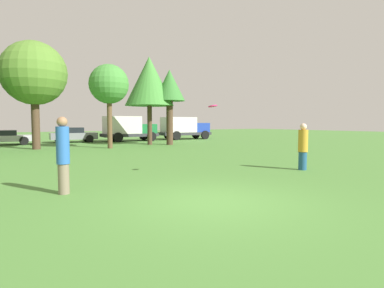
{
  "coord_description": "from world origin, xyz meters",
  "views": [
    {
      "loc": [
        -4.12,
        -5.62,
        1.79
      ],
      "look_at": [
        1.48,
        3.21,
        1.07
      ],
      "focal_mm": 29.05,
      "sensor_mm": 36.0,
      "label": 1
    }
  ],
  "objects_px": {
    "frisbee": "(213,106)",
    "tree_3": "(109,85)",
    "person_thrower": "(63,154)",
    "tree_4": "(149,82)",
    "tree_2": "(34,74)",
    "delivery_truck_blue": "(184,127)",
    "parked_car_silver": "(3,137)",
    "delivery_truck_green": "(128,128)",
    "tree_5": "(169,88)",
    "parked_car_grey": "(73,135)",
    "person_catcher": "(303,146)"
  },
  "relations": [
    {
      "from": "tree_2",
      "to": "person_catcher",
      "type": "bearing_deg",
      "value": -64.12
    },
    {
      "from": "tree_4",
      "to": "tree_5",
      "type": "xyz_separation_m",
      "value": [
        1.34,
        -0.92,
        -0.48
      ]
    },
    {
      "from": "tree_3",
      "to": "tree_5",
      "type": "bearing_deg",
      "value": 9.48
    },
    {
      "from": "parked_car_grey",
      "to": "delivery_truck_green",
      "type": "bearing_deg",
      "value": -7.84
    },
    {
      "from": "tree_2",
      "to": "tree_5",
      "type": "bearing_deg",
      "value": -5.72
    },
    {
      "from": "tree_2",
      "to": "delivery_truck_blue",
      "type": "height_order",
      "value": "tree_2"
    },
    {
      "from": "parked_car_grey",
      "to": "frisbee",
      "type": "bearing_deg",
      "value": -86.89
    },
    {
      "from": "parked_car_grey",
      "to": "delivery_truck_blue",
      "type": "distance_m",
      "value": 11.2
    },
    {
      "from": "parked_car_silver",
      "to": "delivery_truck_blue",
      "type": "xyz_separation_m",
      "value": [
        16.55,
        -0.52,
        0.64
      ]
    },
    {
      "from": "tree_5",
      "to": "delivery_truck_blue",
      "type": "height_order",
      "value": "tree_5"
    },
    {
      "from": "tree_5",
      "to": "tree_2",
      "type": "bearing_deg",
      "value": 174.28
    },
    {
      "from": "tree_4",
      "to": "delivery_truck_blue",
      "type": "height_order",
      "value": "tree_4"
    },
    {
      "from": "tree_5",
      "to": "parked_car_silver",
      "type": "relative_size",
      "value": 1.34
    },
    {
      "from": "frisbee",
      "to": "tree_3",
      "type": "xyz_separation_m",
      "value": [
        0.76,
        13.11,
        2.06
      ]
    },
    {
      "from": "delivery_truck_green",
      "to": "tree_5",
      "type": "bearing_deg",
      "value": -77.23
    },
    {
      "from": "person_thrower",
      "to": "tree_3",
      "type": "distance_m",
      "value": 14.47
    },
    {
      "from": "person_thrower",
      "to": "tree_4",
      "type": "bearing_deg",
      "value": 62.44
    },
    {
      "from": "person_thrower",
      "to": "person_catcher",
      "type": "distance_m",
      "value": 8.41
    },
    {
      "from": "person_catcher",
      "to": "delivery_truck_green",
      "type": "relative_size",
      "value": 0.33
    },
    {
      "from": "person_catcher",
      "to": "delivery_truck_blue",
      "type": "distance_m",
      "value": 22.13
    },
    {
      "from": "tree_4",
      "to": "parked_car_grey",
      "type": "distance_m",
      "value": 9.06
    },
    {
      "from": "person_thrower",
      "to": "delivery_truck_blue",
      "type": "height_order",
      "value": "delivery_truck_blue"
    },
    {
      "from": "person_thrower",
      "to": "tree_3",
      "type": "height_order",
      "value": "tree_3"
    },
    {
      "from": "tree_4",
      "to": "delivery_truck_green",
      "type": "distance_m",
      "value": 6.69
    },
    {
      "from": "frisbee",
      "to": "tree_3",
      "type": "height_order",
      "value": "tree_3"
    },
    {
      "from": "tree_3",
      "to": "tree_5",
      "type": "xyz_separation_m",
      "value": [
        5.18,
        0.86,
        0.21
      ]
    },
    {
      "from": "tree_4",
      "to": "parked_car_silver",
      "type": "relative_size",
      "value": 1.57
    },
    {
      "from": "tree_4",
      "to": "frisbee",
      "type": "bearing_deg",
      "value": -107.16
    },
    {
      "from": "parked_car_grey",
      "to": "tree_5",
      "type": "bearing_deg",
      "value": -47.85
    },
    {
      "from": "parked_car_silver",
      "to": "tree_4",
      "type": "bearing_deg",
      "value": -27.84
    },
    {
      "from": "tree_4",
      "to": "parked_car_grey",
      "type": "xyz_separation_m",
      "value": [
        -4.66,
        6.43,
        -4.36
      ]
    },
    {
      "from": "tree_4",
      "to": "tree_2",
      "type": "bearing_deg",
      "value": 179.71
    },
    {
      "from": "person_thrower",
      "to": "frisbee",
      "type": "distance_m",
      "value": 4.74
    },
    {
      "from": "person_thrower",
      "to": "person_catcher",
      "type": "relative_size",
      "value": 1.1
    },
    {
      "from": "frisbee",
      "to": "delivery_truck_green",
      "type": "distance_m",
      "value": 20.98
    },
    {
      "from": "delivery_truck_blue",
      "to": "frisbee",
      "type": "bearing_deg",
      "value": -115.61
    },
    {
      "from": "tree_3",
      "to": "tree_4",
      "type": "xyz_separation_m",
      "value": [
        3.84,
        1.79,
        0.69
      ]
    },
    {
      "from": "tree_2",
      "to": "delivery_truck_green",
      "type": "distance_m",
      "value": 10.76
    },
    {
      "from": "person_thrower",
      "to": "parked_car_grey",
      "type": "height_order",
      "value": "person_thrower"
    },
    {
      "from": "frisbee",
      "to": "delivery_truck_blue",
      "type": "distance_m",
      "value": 23.21
    },
    {
      "from": "delivery_truck_green",
      "to": "delivery_truck_blue",
      "type": "distance_m",
      "value": 6.26
    },
    {
      "from": "frisbee",
      "to": "tree_3",
      "type": "distance_m",
      "value": 13.29
    },
    {
      "from": "parked_car_silver",
      "to": "delivery_truck_green",
      "type": "distance_m",
      "value": 10.32
    },
    {
      "from": "frisbee",
      "to": "delivery_truck_green",
      "type": "bearing_deg",
      "value": 76.7
    },
    {
      "from": "tree_2",
      "to": "parked_car_silver",
      "type": "xyz_separation_m",
      "value": [
        -1.8,
        5.95,
        -4.36
      ]
    },
    {
      "from": "tree_2",
      "to": "parked_car_grey",
      "type": "relative_size",
      "value": 1.77
    },
    {
      "from": "person_catcher",
      "to": "delivery_truck_blue",
      "type": "relative_size",
      "value": 0.31
    },
    {
      "from": "person_catcher",
      "to": "frisbee",
      "type": "distance_m",
      "value": 4.12
    },
    {
      "from": "parked_car_silver",
      "to": "parked_car_grey",
      "type": "bearing_deg",
      "value": 7.55
    },
    {
      "from": "delivery_truck_blue",
      "to": "tree_4",
      "type": "bearing_deg",
      "value": -136.88
    }
  ]
}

